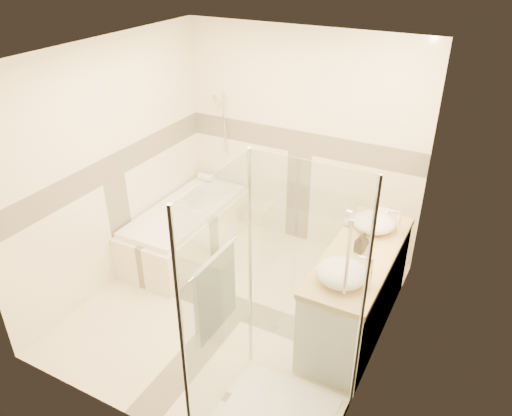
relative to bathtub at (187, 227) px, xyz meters
The scene contains 12 objects.
room 1.57m from the bathtub, 30.53° to the right, with size 2.82×3.02×2.52m.
bathtub is the anchor object (origin of this frame).
vanity 2.18m from the bathtub, ahead, with size 0.58×1.62×0.85m.
shower_enclosure 2.47m from the bathtub, 41.10° to the right, with size 0.96×0.93×2.04m.
vessel_sink_near 2.22m from the bathtub, ahead, with size 0.40×0.40×0.16m, color white.
vessel_sink_far 2.37m from the bathtub, 21.36° to the right, with size 0.42×0.42×0.17m, color white.
faucet_near 2.45m from the bathtub, ahead, with size 0.11×0.03×0.26m.
faucet_far 2.59m from the bathtub, 19.56° to the right, with size 0.12×0.03×0.30m.
amenity_bottle_a 2.25m from the bathtub, ahead, with size 0.08×0.08×0.17m, color black.
amenity_bottle_b 2.23m from the bathtub, ahead, with size 0.10×0.10×0.13m, color black.
folded_towels 2.23m from the bathtub, ahead, with size 0.13×0.22×0.07m, color white.
rolled_towel 0.79m from the bathtub, 104.18° to the left, with size 0.09×0.09×0.20m, color white.
Camera 1 is at (2.01, -3.35, 3.32)m, focal length 35.00 mm.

